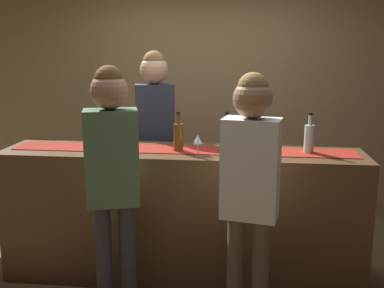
{
  "coord_description": "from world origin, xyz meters",
  "views": [
    {
      "loc": [
        0.46,
        -3.3,
        1.81
      ],
      "look_at": [
        0.08,
        0.0,
        1.08
      ],
      "focal_mm": 41.79,
      "sensor_mm": 36.0,
      "label": 1
    }
  ],
  "objects_px": {
    "wine_bottle_green": "(227,136)",
    "customer_sipping": "(250,178)",
    "customer_browsing": "(112,166)",
    "wine_glass_mid_counter": "(263,137)",
    "wine_bottle_clear": "(309,138)",
    "wine_bottle_amber": "(178,137)",
    "bartender": "(155,126)",
    "wine_glass_near_customer": "(198,140)"
  },
  "relations": [
    {
      "from": "wine_bottle_green",
      "to": "customer_sipping",
      "type": "relative_size",
      "value": 0.18
    },
    {
      "from": "customer_sipping",
      "to": "customer_browsing",
      "type": "bearing_deg",
      "value": -174.73
    },
    {
      "from": "wine_glass_mid_counter",
      "to": "wine_bottle_clear",
      "type": "bearing_deg",
      "value": -4.46
    },
    {
      "from": "wine_bottle_amber",
      "to": "wine_bottle_green",
      "type": "height_order",
      "value": "same"
    },
    {
      "from": "wine_glass_mid_counter",
      "to": "customer_browsing",
      "type": "relative_size",
      "value": 0.08
    },
    {
      "from": "bartender",
      "to": "customer_sipping",
      "type": "height_order",
      "value": "bartender"
    },
    {
      "from": "wine_glass_mid_counter",
      "to": "customer_browsing",
      "type": "xyz_separation_m",
      "value": [
        -0.99,
        -0.63,
        -0.09
      ]
    },
    {
      "from": "wine_glass_near_customer",
      "to": "wine_glass_mid_counter",
      "type": "height_order",
      "value": "same"
    },
    {
      "from": "wine_bottle_clear",
      "to": "bartender",
      "type": "height_order",
      "value": "bartender"
    },
    {
      "from": "wine_glass_mid_counter",
      "to": "customer_sipping",
      "type": "bearing_deg",
      "value": -97.82
    },
    {
      "from": "customer_sipping",
      "to": "customer_browsing",
      "type": "height_order",
      "value": "customer_browsing"
    },
    {
      "from": "bartender",
      "to": "customer_browsing",
      "type": "bearing_deg",
      "value": 73.91
    },
    {
      "from": "customer_browsing",
      "to": "wine_bottle_clear",
      "type": "bearing_deg",
      "value": 7.76
    },
    {
      "from": "wine_glass_mid_counter",
      "to": "bartender",
      "type": "distance_m",
      "value": 1.08
    },
    {
      "from": "wine_bottle_clear",
      "to": "customer_sipping",
      "type": "bearing_deg",
      "value": -122.37
    },
    {
      "from": "wine_bottle_green",
      "to": "wine_glass_mid_counter",
      "type": "distance_m",
      "value": 0.27
    },
    {
      "from": "wine_glass_mid_counter",
      "to": "customer_sipping",
      "type": "xyz_separation_m",
      "value": [
        -0.1,
        -0.72,
        -0.11
      ]
    },
    {
      "from": "wine_bottle_green",
      "to": "bartender",
      "type": "height_order",
      "value": "bartender"
    },
    {
      "from": "wine_bottle_amber",
      "to": "customer_sipping",
      "type": "xyz_separation_m",
      "value": [
        0.53,
        -0.64,
        -0.12
      ]
    },
    {
      "from": "wine_bottle_clear",
      "to": "wine_glass_mid_counter",
      "type": "distance_m",
      "value": 0.34
    },
    {
      "from": "wine_bottle_amber",
      "to": "wine_bottle_green",
      "type": "distance_m",
      "value": 0.37
    },
    {
      "from": "wine_bottle_amber",
      "to": "wine_glass_mid_counter",
      "type": "relative_size",
      "value": 2.1
    },
    {
      "from": "wine_bottle_clear",
      "to": "customer_browsing",
      "type": "bearing_deg",
      "value": -155.74
    },
    {
      "from": "bartender",
      "to": "wine_glass_near_customer",
      "type": "bearing_deg",
      "value": 109.99
    },
    {
      "from": "wine_bottle_green",
      "to": "customer_browsing",
      "type": "relative_size",
      "value": 0.18
    },
    {
      "from": "wine_bottle_clear",
      "to": "wine_glass_near_customer",
      "type": "relative_size",
      "value": 2.1
    },
    {
      "from": "bartender",
      "to": "customer_browsing",
      "type": "distance_m",
      "value": 1.16
    },
    {
      "from": "wine_glass_mid_counter",
      "to": "bartender",
      "type": "height_order",
      "value": "bartender"
    },
    {
      "from": "wine_bottle_clear",
      "to": "customer_sipping",
      "type": "xyz_separation_m",
      "value": [
        -0.44,
        -0.69,
        -0.12
      ]
    },
    {
      "from": "bartender",
      "to": "customer_browsing",
      "type": "height_order",
      "value": "bartender"
    },
    {
      "from": "wine_bottle_green",
      "to": "wine_glass_near_customer",
      "type": "xyz_separation_m",
      "value": [
        -0.21,
        -0.12,
        -0.01
      ]
    },
    {
      "from": "bartender",
      "to": "customer_browsing",
      "type": "relative_size",
      "value": 1.05
    },
    {
      "from": "wine_bottle_amber",
      "to": "wine_bottle_green",
      "type": "relative_size",
      "value": 1.0
    },
    {
      "from": "wine_bottle_amber",
      "to": "customer_sipping",
      "type": "relative_size",
      "value": 0.18
    },
    {
      "from": "customer_sipping",
      "to": "customer_browsing",
      "type": "distance_m",
      "value": 0.89
    },
    {
      "from": "wine_bottle_amber",
      "to": "wine_bottle_clear",
      "type": "bearing_deg",
      "value": 3.39
    },
    {
      "from": "wine_bottle_amber",
      "to": "bartender",
      "type": "relative_size",
      "value": 0.17
    },
    {
      "from": "wine_bottle_clear",
      "to": "wine_glass_near_customer",
      "type": "distance_m",
      "value": 0.83
    },
    {
      "from": "wine_bottle_amber",
      "to": "wine_glass_mid_counter",
      "type": "height_order",
      "value": "wine_bottle_amber"
    },
    {
      "from": "wine_bottle_green",
      "to": "wine_glass_near_customer",
      "type": "height_order",
      "value": "wine_bottle_green"
    },
    {
      "from": "wine_glass_mid_counter",
      "to": "wine_bottle_green",
      "type": "bearing_deg",
      "value": -173.08
    },
    {
      "from": "wine_bottle_clear",
      "to": "wine_glass_mid_counter",
      "type": "height_order",
      "value": "wine_bottle_clear"
    }
  ]
}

